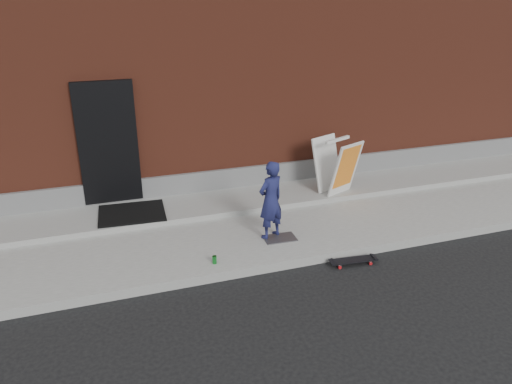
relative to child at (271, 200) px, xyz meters
name	(u,v)px	position (x,y,z in m)	size (l,w,h in m)	color
ground	(303,267)	(0.24, -0.84, -0.81)	(80.00, 80.00, 0.00)	black
sidewalk	(270,223)	(0.24, 0.66, -0.74)	(20.00, 3.00, 0.15)	gray
apron	(254,198)	(0.24, 1.56, -0.61)	(20.00, 1.20, 0.10)	gray
building	(198,51)	(0.23, 6.15, 1.69)	(20.00, 8.10, 5.00)	maroon
child	(271,200)	(0.00, 0.00, 0.00)	(0.48, 0.32, 1.32)	#1B1D4B
skateboard	(353,260)	(1.01, -1.02, -0.74)	(0.75, 0.26, 0.08)	red
pizza_sign	(337,166)	(1.83, 1.23, -0.02)	(0.90, 0.97, 1.09)	silver
soda_can	(214,260)	(-1.10, -0.55, -0.60)	(0.07, 0.07, 0.12)	#1C8C2E
doormat	(132,213)	(-2.11, 1.45, -0.55)	(1.16, 0.94, 0.03)	black
utility_plate	(280,238)	(0.13, -0.12, -0.65)	(0.53, 0.34, 0.02)	#525257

